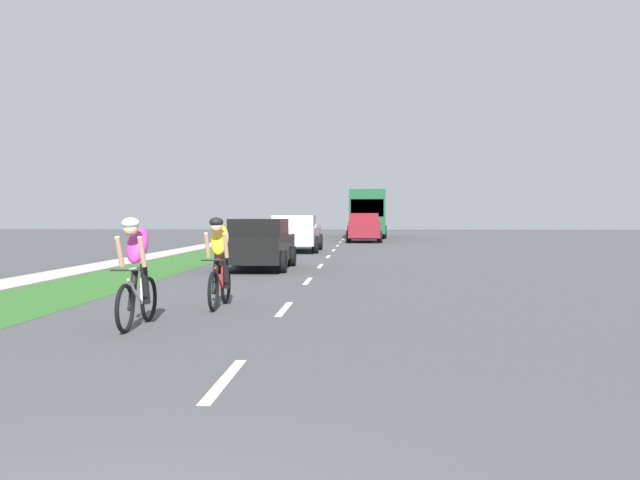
% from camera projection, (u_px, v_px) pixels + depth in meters
% --- Properties ---
extents(ground_plane, '(120.00, 120.00, 0.00)m').
position_uv_depth(ground_plane, '(322.00, 264.00, 22.95)').
color(ground_plane, '#424244').
extents(grass_verge, '(2.48, 70.00, 0.01)m').
position_uv_depth(grass_verge, '(177.00, 263.00, 23.26)').
color(grass_verge, '#2D6026').
rests_on(grass_verge, ground_plane).
extents(sidewalk_concrete, '(1.28, 70.00, 0.10)m').
position_uv_depth(sidewalk_concrete, '(123.00, 263.00, 23.37)').
color(sidewalk_concrete, '#B2ADA3').
rests_on(sidewalk_concrete, ground_plane).
extents(lane_markings_center, '(0.12, 52.71, 0.01)m').
position_uv_depth(lane_markings_center, '(328.00, 257.00, 26.94)').
color(lane_markings_center, white).
rests_on(lane_markings_center, ground_plane).
extents(cyclist_lead, '(0.42, 1.72, 1.58)m').
position_uv_depth(cyclist_lead, '(136.00, 271.00, 9.76)').
color(cyclist_lead, black).
rests_on(cyclist_lead, ground_plane).
extents(cyclist_trailing, '(0.42, 1.72, 1.58)m').
position_uv_depth(cyclist_trailing, '(219.00, 261.00, 11.88)').
color(cyclist_trailing, black).
rests_on(cyclist_trailing, ground_plane).
extents(sedan_black, '(1.98, 4.30, 1.52)m').
position_uv_depth(sedan_black, '(259.00, 244.00, 20.56)').
color(sedan_black, black).
rests_on(sedan_black, ground_plane).
extents(pickup_silver, '(2.22, 5.10, 1.64)m').
position_uv_depth(pickup_silver, '(296.00, 233.00, 30.73)').
color(pickup_silver, '#A5A8AD').
rests_on(pickup_silver, ground_plane).
extents(suv_maroon, '(2.15, 4.70, 1.79)m').
position_uv_depth(suv_maroon, '(364.00, 227.00, 42.25)').
color(suv_maroon, maroon).
rests_on(suv_maroon, ground_plane).
extents(bus_dark_green, '(2.78, 11.60, 3.48)m').
position_uv_depth(bus_dark_green, '(367.00, 211.00, 52.38)').
color(bus_dark_green, '#194C2D').
rests_on(bus_dark_green, ground_plane).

